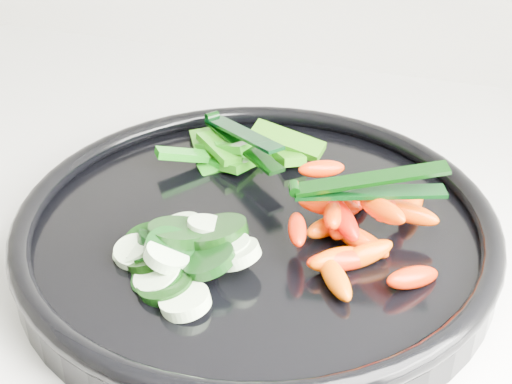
% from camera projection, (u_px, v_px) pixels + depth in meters
% --- Properties ---
extents(veggie_tray, '(0.38, 0.38, 0.04)m').
position_uv_depth(veggie_tray, '(256.00, 229.00, 0.56)').
color(veggie_tray, black).
rests_on(veggie_tray, counter).
extents(cucumber_pile, '(0.12, 0.12, 0.04)m').
position_uv_depth(cucumber_pile, '(174.00, 251.00, 0.51)').
color(cucumber_pile, black).
rests_on(cucumber_pile, veggie_tray).
extents(carrot_pile, '(0.13, 0.16, 0.05)m').
position_uv_depth(carrot_pile, '(358.00, 225.00, 0.53)').
color(carrot_pile, '#FB5500').
rests_on(carrot_pile, veggie_tray).
extents(pepper_pile, '(0.14, 0.10, 0.04)m').
position_uv_depth(pepper_pile, '(242.00, 152.00, 0.64)').
color(pepper_pile, '#0A6609').
rests_on(pepper_pile, veggie_tray).
extents(tong_carrot, '(0.11, 0.05, 0.02)m').
position_uv_depth(tong_carrot, '(366.00, 186.00, 0.51)').
color(tong_carrot, black).
rests_on(tong_carrot, carrot_pile).
extents(tong_pepper, '(0.10, 0.08, 0.02)m').
position_uv_depth(tong_pepper, '(240.00, 137.00, 0.62)').
color(tong_pepper, black).
rests_on(tong_pepper, pepper_pile).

